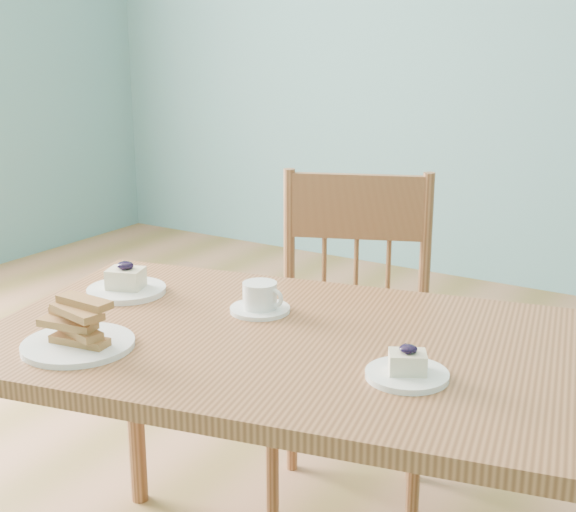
% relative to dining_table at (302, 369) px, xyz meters
% --- Properties ---
extents(dining_table, '(1.39, 0.98, 0.68)m').
position_rel_dining_table_xyz_m(dining_table, '(0.00, 0.00, 0.00)').
color(dining_table, '#A2663D').
rests_on(dining_table, ground).
extents(dining_chair, '(0.53, 0.52, 0.90)m').
position_rel_dining_table_xyz_m(dining_chair, '(-0.14, 0.50, -0.15)').
color(dining_chair, '#A2663D').
rests_on(dining_chair, ground).
extents(cheesecake_plate_near, '(0.15, 0.15, 0.06)m').
position_rel_dining_table_xyz_m(cheesecake_plate_near, '(0.25, -0.06, 0.08)').
color(cheesecake_plate_near, white).
rests_on(cheesecake_plate_near, dining_table).
extents(cheesecake_plate_far, '(0.18, 0.18, 0.08)m').
position_rel_dining_table_xyz_m(cheesecake_plate_far, '(-0.49, 0.02, 0.09)').
color(cheesecake_plate_far, white).
rests_on(cheesecake_plate_far, dining_table).
extents(coffee_cup, '(0.13, 0.13, 0.07)m').
position_rel_dining_table_xyz_m(coffee_cup, '(-0.16, 0.08, 0.10)').
color(coffee_cup, white).
rests_on(coffee_cup, dining_table).
extents(biscotti_plate, '(0.22, 0.22, 0.10)m').
position_rel_dining_table_xyz_m(biscotti_plate, '(-0.34, -0.27, 0.10)').
color(biscotti_plate, white).
rests_on(biscotti_plate, dining_table).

